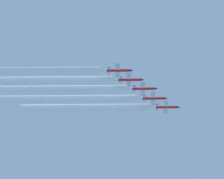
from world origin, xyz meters
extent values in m
cylinder|color=red|center=(-14.00, 12.57, 219.40)|extent=(1.23, 10.59, 1.23)
cone|color=navy|center=(-14.00, 18.76, 219.40)|extent=(1.17, 1.78, 1.17)
ellipsoid|color=#332D14|center=(-14.00, 14.90, 219.92)|extent=(0.67, 2.45, 0.55)
cube|color=silver|center=(-14.00, 12.04, 219.31)|extent=(8.92, 2.12, 0.13)
cube|color=silver|center=(-14.00, 7.76, 219.40)|extent=(3.79, 1.23, 0.13)
cube|color=navy|center=(-14.00, 7.85, 220.96)|extent=(0.11, 1.45, 1.90)
cylinder|color=black|center=(-14.00, 6.99, 219.40)|extent=(0.92, 0.67, 0.92)
cylinder|color=red|center=(-7.04, 5.68, 218.42)|extent=(1.23, 10.59, 1.23)
cone|color=navy|center=(-7.04, 11.87, 218.42)|extent=(1.17, 1.78, 1.17)
ellipsoid|color=#332D14|center=(-7.04, 8.01, 218.94)|extent=(0.67, 2.45, 0.55)
cube|color=silver|center=(-7.04, 5.15, 218.33)|extent=(8.92, 2.12, 0.13)
cube|color=silver|center=(-7.04, 0.88, 218.42)|extent=(3.79, 1.23, 0.13)
cube|color=navy|center=(-7.04, 0.97, 219.98)|extent=(0.11, 1.45, 1.90)
cylinder|color=black|center=(-7.04, 0.11, 218.42)|extent=(0.92, 0.67, 0.92)
cylinder|color=red|center=(0.58, 0.39, 217.13)|extent=(1.23, 10.59, 1.23)
cone|color=navy|center=(0.58, 6.57, 217.13)|extent=(1.17, 1.78, 1.17)
ellipsoid|color=#332D14|center=(0.58, 2.72, 217.65)|extent=(0.67, 2.45, 0.55)
cube|color=silver|center=(0.58, -0.14, 217.03)|extent=(8.92, 2.12, 0.13)
cube|color=silver|center=(0.58, -4.42, 217.13)|extent=(3.79, 1.23, 0.13)
cube|color=navy|center=(0.58, -4.33, 218.69)|extent=(0.11, 1.45, 1.90)
cylinder|color=black|center=(0.58, -5.19, 217.13)|extent=(0.92, 0.67, 0.92)
cylinder|color=red|center=(7.05, -6.52, 216.31)|extent=(1.23, 10.59, 1.23)
cone|color=navy|center=(7.05, -0.33, 216.31)|extent=(1.17, 1.78, 1.17)
ellipsoid|color=#332D14|center=(7.05, -4.19, 216.84)|extent=(0.67, 2.45, 0.55)
cube|color=silver|center=(7.05, -7.05, 216.22)|extent=(8.92, 2.12, 0.13)
cube|color=silver|center=(7.05, -11.33, 216.31)|extent=(3.79, 1.23, 0.13)
cube|color=navy|center=(7.05, -11.24, 217.88)|extent=(0.11, 1.45, 1.90)
cylinder|color=black|center=(7.05, -12.10, 216.31)|extent=(0.92, 0.67, 0.92)
cylinder|color=red|center=(13.65, -11.95, 215.37)|extent=(1.23, 10.59, 1.23)
cone|color=navy|center=(13.65, -5.76, 215.37)|extent=(1.17, 1.78, 1.17)
ellipsoid|color=#332D14|center=(13.65, -9.62, 215.89)|extent=(0.67, 2.45, 0.55)
cube|color=silver|center=(13.65, -12.48, 215.28)|extent=(8.92, 2.12, 0.13)
cube|color=silver|center=(13.65, -16.75, 215.37)|extent=(3.79, 1.23, 0.13)
cube|color=navy|center=(13.65, -16.67, 216.93)|extent=(0.11, 1.45, 1.90)
cylinder|color=black|center=(13.65, -17.52, 215.37)|extent=(0.92, 0.67, 0.92)
cylinder|color=white|center=(-14.00, -21.91, 219.40)|extent=(2.03, 57.76, 2.03)
cylinder|color=white|center=(-14.00, -28.84, 219.40)|extent=(3.85, 66.42, 3.85)
cylinder|color=white|center=(-7.04, -33.01, 218.42)|extent=(2.03, 66.18, 2.03)
cylinder|color=white|center=(-7.04, -40.95, 218.42)|extent=(3.85, 76.11, 3.85)
cylinder|color=white|center=(0.58, -33.65, 217.13)|extent=(2.03, 56.87, 2.03)
cylinder|color=white|center=(0.58, -40.47, 217.13)|extent=(3.85, 65.40, 3.85)
cylinder|color=white|center=(7.05, -40.38, 216.31)|extent=(2.03, 56.54, 2.03)
cylinder|color=white|center=(7.05, -47.17, 216.31)|extent=(3.85, 65.02, 3.85)
cylinder|color=white|center=(13.65, -50.97, 215.37)|extent=(2.03, 66.85, 2.03)
cylinder|color=white|center=(13.65, -59.00, 215.37)|extent=(3.85, 76.88, 3.85)
camera|label=1|loc=(188.09, -13.46, 1.57)|focal=93.45mm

